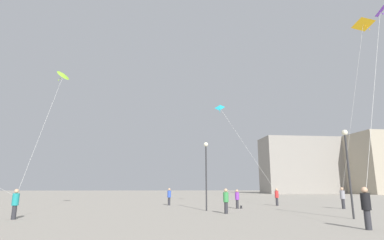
{
  "coord_description": "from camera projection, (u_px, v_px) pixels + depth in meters",
  "views": [
    {
      "loc": [
        -1.35,
        -5.27,
        1.86
      ],
      "look_at": [
        0.0,
        15.64,
        6.42
      ],
      "focal_mm": 28.66,
      "sensor_mm": 36.0,
      "label": 1
    }
  ],
  "objects": [
    {
      "name": "handbag_beside_flyer",
      "position": [
        241.0,
        207.0,
        26.57
      ],
      "size": [
        0.17,
        0.33,
        0.24
      ],
      "primitive_type": "cube",
      "rotation": [
        0.0,
        0.0,
        1.48
      ],
      "color": "black",
      "rests_on": "ground_plane"
    },
    {
      "name": "kite_amber_delta",
      "position": [
        363.0,
        28.0,
        26.88
      ],
      "size": [
        2.62,
        3.44,
        14.91
      ],
      "color": "yellow"
    },
    {
      "name": "building_left_hall",
      "position": [
        301.0,
        165.0,
        86.41
      ],
      "size": [
        21.89,
        10.33,
        15.43
      ],
      "color": "gray",
      "rests_on": "ground_plane"
    },
    {
      "name": "person_in_black",
      "position": [
        366.0,
        206.0,
        13.63
      ],
      "size": [
        0.4,
        0.4,
        1.85
      ],
      "rotation": [
        0.0,
        0.0,
        2.96
      ],
      "color": "#2D2D33",
      "rests_on": "ground_plane"
    },
    {
      "name": "person_in_green",
      "position": [
        226.0,
        200.0,
        21.62
      ],
      "size": [
        0.38,
        0.38,
        1.73
      ],
      "rotation": [
        0.0,
        0.0,
        5.71
      ],
      "color": "#2D2D33",
      "rests_on": "ground_plane"
    },
    {
      "name": "lamppost_west",
      "position": [
        347.0,
        158.0,
        18.73
      ],
      "size": [
        0.36,
        0.36,
        5.33
      ],
      "color": "#2D2D30",
      "rests_on": "ground_plane"
    },
    {
      "name": "kite_cyan_delta",
      "position": [
        221.0,
        110.0,
        35.78
      ],
      "size": [
        5.47,
        4.13,
        9.95
      ],
      "color": "#1EB2C6"
    },
    {
      "name": "person_in_red",
      "position": [
        277.0,
        196.0,
        30.52
      ],
      "size": [
        0.37,
        0.37,
        1.69
      ],
      "rotation": [
        0.0,
        0.0,
        4.08
      ],
      "color": "#2D2D33",
      "rests_on": "ground_plane"
    },
    {
      "name": "person_in_teal",
      "position": [
        15.0,
        203.0,
        17.83
      ],
      "size": [
        0.38,
        0.38,
        1.73
      ],
      "rotation": [
        0.0,
        0.0,
        4.35
      ],
      "color": "#2D2D33",
      "rests_on": "ground_plane"
    },
    {
      "name": "building_centre_hall",
      "position": [
        382.0,
        163.0,
        79.42
      ],
      "size": [
        15.64,
        13.77,
        15.46
      ],
      "color": "#A39984",
      "rests_on": "ground_plane"
    },
    {
      "name": "person_in_blue",
      "position": [
        169.0,
        196.0,
        31.19
      ],
      "size": [
        0.37,
        0.37,
        1.71
      ],
      "rotation": [
        0.0,
        0.0,
        3.65
      ],
      "color": "#2D2D33",
      "rests_on": "ground_plane"
    },
    {
      "name": "lamppost_east",
      "position": [
        206.0,
        165.0,
        24.76
      ],
      "size": [
        0.36,
        0.36,
        5.42
      ],
      "color": "#2D2D30",
      "rests_on": "ground_plane"
    },
    {
      "name": "kite_violet_delta",
      "position": [
        380.0,
        15.0,
        21.14
      ],
      "size": [
        6.22,
        5.45,
        12.83
      ],
      "color": "purple"
    },
    {
      "name": "person_in_grey",
      "position": [
        343.0,
        197.0,
        26.31
      ],
      "size": [
        0.39,
        0.39,
        1.8
      ],
      "rotation": [
        0.0,
        0.0,
        4.8
      ],
      "color": "#2D2D33",
      "rests_on": "ground_plane"
    },
    {
      "name": "person_in_purple",
      "position": [
        237.0,
        198.0,
        26.61
      ],
      "size": [
        0.35,
        0.35,
        1.62
      ],
      "rotation": [
        0.0,
        0.0,
        3.78
      ],
      "color": "#2D2D33",
      "rests_on": "ground_plane"
    },
    {
      "name": "kite_lime_diamond",
      "position": [
        63.0,
        75.0,
        27.63
      ],
      "size": [
        1.54,
        8.59,
        10.95
      ],
      "color": "#8CD12D"
    }
  ]
}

